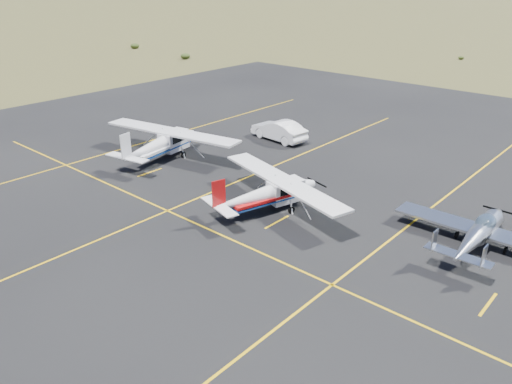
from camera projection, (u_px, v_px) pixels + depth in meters
ground at (435, 248)px, 24.31m from camera, size 1600.00×1600.00×0.00m
apron at (317, 207)px, 28.54m from camera, size 72.00×72.00×0.02m
aircraft_low_wing at (480, 233)px, 23.82m from camera, size 6.24×8.73×1.91m
aircraft_cessna at (268, 193)px, 27.58m from camera, size 6.72×10.04×2.55m
aircraft_plain at (162, 143)px, 35.26m from camera, size 6.88×11.18×2.82m
sedan at (279, 130)px, 39.60m from camera, size 2.17×5.00×1.60m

